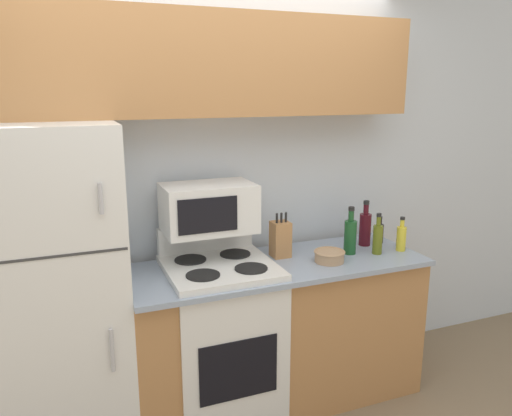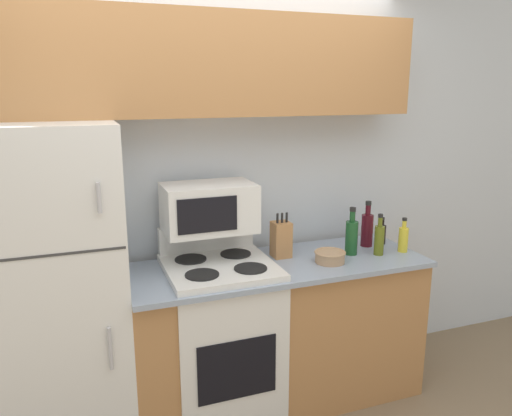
% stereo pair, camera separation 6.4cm
% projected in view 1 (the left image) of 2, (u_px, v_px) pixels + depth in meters
% --- Properties ---
extents(wall_back, '(8.00, 0.05, 2.55)m').
position_uv_depth(wall_back, '(207.00, 194.00, 3.12)').
color(wall_back, silver).
rests_on(wall_back, ground_plane).
extents(lower_cabinets, '(1.78, 0.64, 0.91)m').
position_uv_depth(lower_cabinets, '(277.00, 331.00, 3.08)').
color(lower_cabinets, '#B27A47').
rests_on(lower_cabinets, ground_plane).
extents(refrigerator, '(0.63, 0.67, 1.77)m').
position_uv_depth(refrigerator, '(62.00, 296.00, 2.57)').
color(refrigerator, white).
rests_on(refrigerator, ground_plane).
extents(upper_cabinets, '(2.41, 0.30, 0.56)m').
position_uv_depth(upper_cabinets, '(213.00, 65.00, 2.78)').
color(upper_cabinets, '#B27A47').
rests_on(upper_cabinets, refrigerator).
extents(stove, '(0.61, 0.62, 1.11)m').
position_uv_depth(stove, '(221.00, 338.00, 2.93)').
color(stove, white).
rests_on(stove, ground_plane).
extents(microwave, '(0.52, 0.33, 0.28)m').
position_uv_depth(microwave, '(209.00, 208.00, 2.86)').
color(microwave, white).
rests_on(microwave, stove).
extents(knife_block, '(0.11, 0.11, 0.28)m').
position_uv_depth(knife_block, '(280.00, 239.00, 3.04)').
color(knife_block, '#B27A47').
rests_on(knife_block, lower_cabinets).
extents(bowl, '(0.19, 0.19, 0.07)m').
position_uv_depth(bowl, '(329.00, 256.00, 2.97)').
color(bowl, tan).
rests_on(bowl, lower_cabinets).
extents(bottle_olive_oil, '(0.06, 0.06, 0.26)m').
position_uv_depth(bottle_olive_oil, '(378.00, 238.00, 3.09)').
color(bottle_olive_oil, '#5B6619').
rests_on(bottle_olive_oil, lower_cabinets).
extents(bottle_wine_red, '(0.08, 0.08, 0.30)m').
position_uv_depth(bottle_wine_red, '(365.00, 228.00, 3.26)').
color(bottle_wine_red, '#470F19').
rests_on(bottle_wine_red, lower_cabinets).
extents(bottle_wine_green, '(0.08, 0.08, 0.30)m').
position_uv_depth(bottle_wine_green, '(350.00, 235.00, 3.09)').
color(bottle_wine_green, '#194C23').
rests_on(bottle_wine_green, lower_cabinets).
extents(bottle_soy_sauce, '(0.05, 0.05, 0.18)m').
position_uv_depth(bottle_soy_sauce, '(380.00, 233.00, 3.32)').
color(bottle_soy_sauce, black).
rests_on(bottle_soy_sauce, lower_cabinets).
extents(bottle_cooking_spray, '(0.06, 0.06, 0.22)m').
position_uv_depth(bottle_cooking_spray, '(401.00, 237.00, 3.16)').
color(bottle_cooking_spray, gold).
rests_on(bottle_cooking_spray, lower_cabinets).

